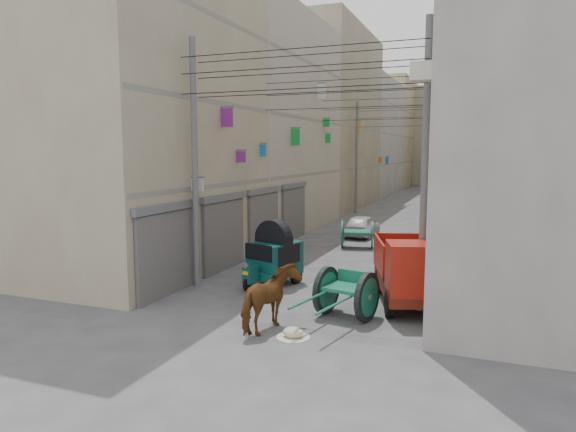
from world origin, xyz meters
The scene contains 18 objects.
ground centered at (0.00, 0.00, 0.00)m, with size 140.00×140.00×0.00m, color #434345.
building_row_left centered at (-8.00, 34.13, 6.46)m, with size 8.00×62.00×14.00m.
building_row_right centered at (8.00, 34.13, 6.46)m, with size 8.00×62.00×14.00m.
end_cap_building centered at (0.00, 66.00, 6.50)m, with size 22.00×10.00×13.00m, color gray.
shutters_left centered at (-3.92, 10.38, 1.49)m, with size 0.18×14.40×2.88m.
signboards centered at (-0.01, 21.66, 3.43)m, with size 8.22×40.52×5.67m.
ac_units centered at (3.65, 7.67, 7.43)m, with size 0.70×6.55×3.35m.
utility_poles centered at (0.00, 17.00, 4.00)m, with size 7.40×22.20×8.00m.
overhead_cables centered at (0.00, 14.40, 6.77)m, with size 7.40×22.52×1.12m.
auto_rickshaw centered at (-1.35, 7.15, 0.99)m, with size 1.79×2.47×1.68m.
tonga_cart centered at (1.80, 4.69, 0.68)m, with size 1.69×3.08×1.31m.
mini_truck centered at (3.33, 6.05, 0.98)m, with size 2.66×3.97×2.05m.
second_cart centered at (-0.30, 14.69, 0.68)m, with size 1.67×1.54×1.27m.
feed_sack centered at (1.00, 2.75, 0.13)m, with size 0.51×0.41×0.25m, color beige.
horse centered at (0.30, 3.00, 0.80)m, with size 0.86×1.90×1.60m, color brown.
distant_car_white centered at (-0.85, 18.09, 0.57)m, with size 1.35×3.35×1.14m, color silver.
distant_car_grey centered at (2.69, 33.74, 0.63)m, with size 1.33×3.81×1.25m, color slate.
distant_car_green centered at (0.31, 43.76, 0.63)m, with size 1.78×4.38×1.27m, color #1C5232.
Camera 1 is at (5.17, -8.36, 4.43)m, focal length 32.00 mm.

